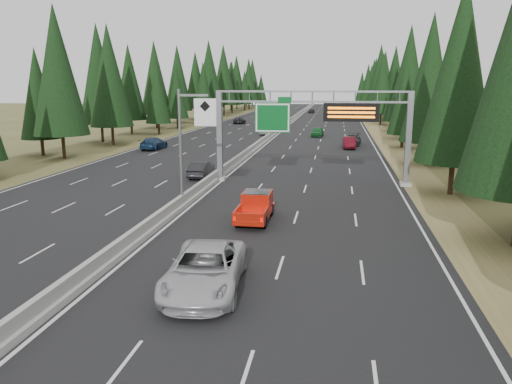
% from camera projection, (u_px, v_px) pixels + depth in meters
% --- Properties ---
extents(road, '(32.00, 260.00, 0.08)m').
position_uv_depth(road, '(277.00, 133.00, 87.59)').
color(road, black).
rests_on(road, ground).
extents(shoulder_right, '(3.60, 260.00, 0.06)m').
position_uv_depth(shoulder_right, '(381.00, 134.00, 84.81)').
color(shoulder_right, olive).
rests_on(shoulder_right, ground).
extents(shoulder_left, '(3.60, 260.00, 0.06)m').
position_uv_depth(shoulder_left, '(180.00, 131.00, 90.38)').
color(shoulder_left, brown).
rests_on(shoulder_left, ground).
extents(median_barrier, '(0.70, 260.00, 0.85)m').
position_uv_depth(median_barrier, '(277.00, 131.00, 87.51)').
color(median_barrier, gray).
rests_on(median_barrier, road).
extents(sign_gantry, '(16.75, 0.98, 7.80)m').
position_uv_depth(sign_gantry, '(319.00, 122.00, 41.57)').
color(sign_gantry, slate).
rests_on(sign_gantry, road).
extents(hov_sign_pole, '(2.80, 0.50, 8.00)m').
position_uv_depth(hov_sign_pole, '(189.00, 140.00, 33.42)').
color(hov_sign_pole, slate).
rests_on(hov_sign_pole, road).
extents(tree_row_right, '(11.73, 244.29, 18.95)m').
position_uv_depth(tree_row_right, '(421.00, 78.00, 71.29)').
color(tree_row_right, black).
rests_on(tree_row_right, ground).
extents(tree_row_left, '(11.73, 244.03, 18.86)m').
position_uv_depth(tree_row_left, '(146.00, 79.00, 85.24)').
color(tree_row_left, black).
rests_on(tree_row_left, ground).
extents(silver_minivan, '(3.48, 6.64, 1.78)m').
position_uv_depth(silver_minivan, '(205.00, 269.00, 20.40)').
color(silver_minivan, '#B7B6BB').
rests_on(silver_minivan, road).
extents(red_pickup, '(1.85, 5.18, 1.69)m').
position_uv_depth(red_pickup, '(256.00, 205.00, 31.22)').
color(red_pickup, black).
rests_on(red_pickup, road).
extents(car_ahead_green, '(2.09, 4.51, 1.50)m').
position_uv_depth(car_ahead_green, '(317.00, 132.00, 80.84)').
color(car_ahead_green, '#166226').
rests_on(car_ahead_green, road).
extents(car_ahead_dkred, '(1.71, 4.55, 1.48)m').
position_uv_depth(car_ahead_dkred, '(349.00, 143.00, 65.76)').
color(car_ahead_dkred, '#4F0B14').
rests_on(car_ahead_dkred, road).
extents(car_ahead_dkgrey, '(2.60, 5.31, 1.49)m').
position_uv_depth(car_ahead_dkgrey, '(353.00, 140.00, 69.55)').
color(car_ahead_dkgrey, black).
rests_on(car_ahead_dkgrey, road).
extents(car_ahead_white, '(2.94, 5.91, 1.61)m').
position_uv_depth(car_ahead_white, '(332.00, 113.00, 130.65)').
color(car_ahead_white, '#B2B2B2').
rests_on(car_ahead_white, road).
extents(car_ahead_far, '(1.82, 3.86, 1.28)m').
position_uv_depth(car_ahead_far, '(311.00, 111.00, 146.34)').
color(car_ahead_far, black).
rests_on(car_ahead_far, road).
extents(car_onc_near, '(1.55, 4.39, 1.45)m').
position_uv_depth(car_onc_near, '(201.00, 169.00, 45.37)').
color(car_onc_near, black).
rests_on(car_onc_near, road).
extents(car_onc_blue, '(2.34, 5.45, 1.57)m').
position_uv_depth(car_onc_blue, '(154.00, 143.00, 64.86)').
color(car_onc_blue, '#162E4D').
rests_on(car_onc_blue, road).
extents(car_onc_white, '(2.03, 4.60, 1.54)m').
position_uv_depth(car_onc_white, '(265.00, 130.00, 83.79)').
color(car_onc_white, '#B6B6B6').
rests_on(car_onc_white, road).
extents(car_onc_far, '(2.73, 5.16, 1.38)m').
position_uv_depth(car_onc_far, '(240.00, 120.00, 107.68)').
color(car_onc_far, black).
rests_on(car_onc_far, road).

